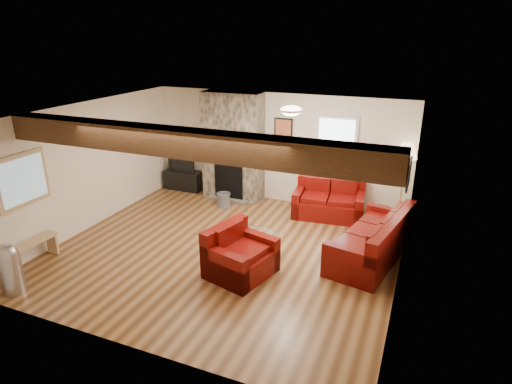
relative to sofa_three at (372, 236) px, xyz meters
The scene contains 18 objects.
room 2.72m from the sofa_three, 163.33° to the right, with size 8.00×8.00×8.00m.
oak_beam 3.70m from the sofa_three, 141.22° to the right, with size 6.00×0.36×0.38m, color black.
chimney_breast 3.98m from the sofa_three, 153.32° to the left, with size 1.40×0.67×2.50m.
back_window 2.54m from the sofa_three, 119.87° to the left, with size 0.90×0.08×1.10m, color silver, non-canonical shape.
hatch_window 5.97m from the sofa_three, 157.60° to the right, with size 0.08×1.00×0.90m, color tan, non-canonical shape.
ceiling_dome 2.58m from the sofa_three, behind, with size 0.40×0.40×0.18m, color white, non-canonical shape.
artwork_back 3.31m from the sofa_three, 139.82° to the left, with size 0.42×0.06×0.52m, color black, non-canonical shape.
artwork_right 1.49m from the sofa_three, 42.68° to the right, with size 0.06×0.55×0.42m, color black, non-canonical shape.
sofa_three is the anchor object (origin of this frame).
loveseat 1.85m from the sofa_three, 126.67° to the left, with size 1.46×0.84×0.78m, color #4E0805, non-canonical shape.
armchair_red 2.32m from the sofa_three, 143.86° to the right, with size 1.00×0.88×0.81m, color #4E0805, non-canonical shape.
coffee_table 2.05m from the sofa_three, 157.32° to the right, with size 0.86×0.86×0.45m.
tv_cabinet 5.21m from the sofa_three, 159.91° to the left, with size 0.96×0.39×0.48m, color black.
television 5.21m from the sofa_three, 159.91° to the left, with size 0.73×0.10×0.42m, color black.
floor_lamp 2.07m from the sofa_three, 79.72° to the left, with size 0.44×0.44×1.70m.
pine_bench 5.88m from the sofa_three, 154.72° to the right, with size 0.26×1.10×0.41m, color tan, non-canonical shape.
pedal_bin 5.82m from the sofa_three, 147.12° to the right, with size 0.33×0.33×0.81m, color #ABACB0, non-canonical shape.
coal_bucket 3.64m from the sofa_three, 161.56° to the left, with size 0.34×0.34×0.32m, color slate, non-canonical shape.
Camera 1 is at (3.17, -6.20, 3.75)m, focal length 30.00 mm.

